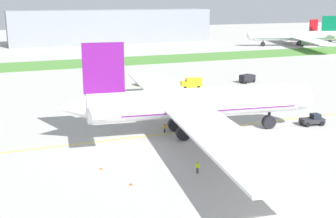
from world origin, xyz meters
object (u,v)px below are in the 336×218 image
at_px(service_truck_fuel_bowser, 192,83).
at_px(parked_airliner_far_right, 296,36).
at_px(ground_crew_wingwalker_port, 165,127).
at_px(airliner_foreground, 192,103).
at_px(ground_crew_marshaller_front, 197,166).
at_px(pushback_tug, 313,120).
at_px(traffic_cone_port_wing, 131,183).
at_px(parked_airliner_far_outer, 329,34).
at_px(service_truck_baggage_loader, 147,80).
at_px(service_truck_catering_van, 247,78).
at_px(traffic_cone_near_nose, 101,167).

xyz_separation_m(service_truck_fuel_bowser, parked_airliner_far_right, (95.66, 80.43, 3.68)).
bearing_deg(ground_crew_wingwalker_port, airliner_foreground, -32.54).
distance_m(ground_crew_wingwalker_port, ground_crew_marshaller_front, 20.23).
bearing_deg(ground_crew_marshaller_front, parked_airliner_far_right, 48.59).
relative_size(airliner_foreground, parked_airliner_far_right, 0.95).
xyz_separation_m(pushback_tug, ground_crew_marshaller_front, (-31.75, -14.17, 0.02)).
bearing_deg(ground_crew_wingwalker_port, traffic_cone_port_wing, -121.80).
relative_size(service_truck_fuel_bowser, parked_airliner_far_right, 0.08).
bearing_deg(parked_airliner_far_outer, traffic_cone_port_wing, -137.59).
height_order(service_truck_baggage_loader, service_truck_fuel_bowser, service_truck_baggage_loader).
height_order(pushback_tug, ground_crew_wingwalker_port, pushback_tug).
bearing_deg(parked_airliner_far_outer, service_truck_fuel_bowser, -144.42).
relative_size(ground_crew_marshaller_front, service_truck_catering_van, 0.32).
height_order(service_truck_catering_van, parked_airliner_far_right, parked_airliner_far_right).
height_order(traffic_cone_near_nose, service_truck_catering_van, service_truck_catering_van).
height_order(traffic_cone_near_nose, service_truck_baggage_loader, service_truck_baggage_loader).
bearing_deg(service_truck_fuel_bowser, service_truck_baggage_loader, 139.83).
height_order(pushback_tug, traffic_cone_port_wing, pushback_tug).
distance_m(airliner_foreground, parked_airliner_far_outer, 192.29).
height_order(traffic_cone_port_wing, service_truck_baggage_loader, service_truck_baggage_loader).
bearing_deg(service_truck_baggage_loader, ground_crew_wingwalker_port, -104.98).
xyz_separation_m(ground_crew_wingwalker_port, service_truck_baggage_loader, (11.91, 44.51, 0.56)).
relative_size(ground_crew_wingwalker_port, service_truck_fuel_bowser, 0.28).
bearing_deg(service_truck_fuel_bowser, pushback_tug, -80.46).
bearing_deg(parked_airliner_far_right, airliner_foreground, -133.57).
height_order(pushback_tug, parked_airliner_far_right, parked_airliner_far_right).
bearing_deg(service_truck_baggage_loader, parked_airliner_far_right, 34.22).
height_order(airliner_foreground, ground_crew_wingwalker_port, airliner_foreground).
xyz_separation_m(service_truck_baggage_loader, parked_airliner_far_outer, (135.47, 81.20, 2.91)).
bearing_deg(parked_airliner_far_outer, ground_crew_marshaller_front, -135.84).
distance_m(ground_crew_marshaller_front, parked_airliner_far_right, 182.02).
bearing_deg(parked_airliner_far_right, traffic_cone_near_nose, -135.63).
relative_size(traffic_cone_port_wing, service_truck_baggage_loader, 0.10).
height_order(airliner_foreground, pushback_tug, airliner_foreground).
relative_size(airliner_foreground, parked_airliner_far_outer, 0.96).
bearing_deg(service_truck_baggage_loader, ground_crew_marshaller_front, -102.77).
bearing_deg(pushback_tug, parked_airliner_far_outer, 48.03).
xyz_separation_m(traffic_cone_port_wing, parked_airliner_far_right, (130.38, 136.98, 4.94)).
relative_size(service_truck_fuel_bowser, parked_airliner_far_outer, 0.08).
bearing_deg(ground_crew_wingwalker_port, parked_airliner_far_right, 44.70).
bearing_deg(traffic_cone_near_nose, parked_airliner_far_right, 44.37).
bearing_deg(pushback_tug, ground_crew_wingwalker_port, 168.55).
xyz_separation_m(airliner_foreground, ground_crew_marshaller_front, (-7.00, -17.31, -4.78)).
distance_m(pushback_tug, traffic_cone_near_nose, 44.85).
relative_size(airliner_foreground, service_truck_baggage_loader, 13.23).
bearing_deg(airliner_foreground, parked_airliner_far_right, 46.43).
bearing_deg(service_truck_baggage_loader, airliner_foreground, -99.16).
distance_m(pushback_tug, service_truck_baggage_loader, 53.22).
bearing_deg(service_truck_catering_van, pushback_tug, -105.07).
height_order(traffic_cone_near_nose, parked_airliner_far_right, parked_airliner_far_right).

